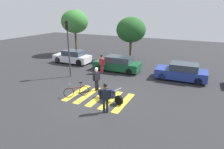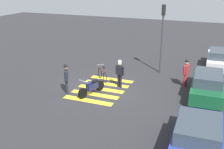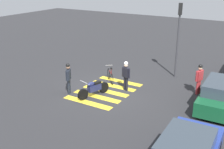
{
  "view_description": "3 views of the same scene",
  "coord_description": "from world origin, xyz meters",
  "px_view_note": "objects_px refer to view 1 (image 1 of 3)",
  "views": [
    {
      "loc": [
        5.97,
        -10.42,
        5.6
      ],
      "look_at": [
        0.16,
        1.68,
        1.14
      ],
      "focal_mm": 31.32,
      "sensor_mm": 36.0,
      "label": 1
    },
    {
      "loc": [
        14.1,
        6.37,
        6.46
      ],
      "look_at": [
        0.59,
        0.96,
        1.26
      ],
      "focal_mm": 43.81,
      "sensor_mm": 36.0,
      "label": 2
    },
    {
      "loc": [
        12.57,
        7.97,
        6.44
      ],
      "look_at": [
        0.39,
        0.69,
        1.27
      ],
      "focal_mm": 44.66,
      "sensor_mm": 36.0,
      "label": 3
    }
  ],
  "objects_px": {
    "leaning_bicycle": "(77,91)",
    "officer_by_motorcycle": "(97,77)",
    "car_white_van": "(72,57)",
    "police_motorcycle": "(110,95)",
    "traffic_light_pole": "(68,41)",
    "officer_on_foot": "(105,96)",
    "car_blue_hatchback": "(182,72)",
    "pedestrian_bystander": "(102,63)",
    "car_green_compact": "(118,64)"
  },
  "relations": [
    {
      "from": "leaning_bicycle",
      "to": "officer_by_motorcycle",
      "type": "bearing_deg",
      "value": 64.15
    },
    {
      "from": "car_white_van",
      "to": "car_blue_hatchback",
      "type": "xyz_separation_m",
      "value": [
        11.47,
        -0.47,
        -0.01
      ]
    },
    {
      "from": "police_motorcycle",
      "to": "car_white_van",
      "type": "xyz_separation_m",
      "value": [
        -7.9,
        6.72,
        0.24
      ]
    },
    {
      "from": "leaning_bicycle",
      "to": "pedestrian_bystander",
      "type": "height_order",
      "value": "pedestrian_bystander"
    },
    {
      "from": "pedestrian_bystander",
      "to": "car_white_van",
      "type": "relative_size",
      "value": 0.43
    },
    {
      "from": "traffic_light_pole",
      "to": "police_motorcycle",
      "type": "bearing_deg",
      "value": -28.31
    },
    {
      "from": "pedestrian_bystander",
      "to": "car_blue_hatchback",
      "type": "distance_m",
      "value": 6.97
    },
    {
      "from": "car_blue_hatchback",
      "to": "traffic_light_pole",
      "type": "height_order",
      "value": "traffic_light_pole"
    },
    {
      "from": "police_motorcycle",
      "to": "car_blue_hatchback",
      "type": "xyz_separation_m",
      "value": [
        3.58,
        6.24,
        0.22
      ]
    },
    {
      "from": "leaning_bicycle",
      "to": "officer_on_foot",
      "type": "height_order",
      "value": "officer_on_foot"
    },
    {
      "from": "pedestrian_bystander",
      "to": "car_green_compact",
      "type": "relative_size",
      "value": 0.39
    },
    {
      "from": "officer_by_motorcycle",
      "to": "officer_on_foot",
      "type": "bearing_deg",
      "value": -51.32
    },
    {
      "from": "police_motorcycle",
      "to": "car_white_van",
      "type": "height_order",
      "value": "car_white_van"
    },
    {
      "from": "officer_on_foot",
      "to": "pedestrian_bystander",
      "type": "distance_m",
      "value": 7.29
    },
    {
      "from": "officer_on_foot",
      "to": "car_blue_hatchback",
      "type": "xyz_separation_m",
      "value": [
        3.16,
        7.65,
        -0.36
      ]
    },
    {
      "from": "police_motorcycle",
      "to": "car_green_compact",
      "type": "relative_size",
      "value": 0.46
    },
    {
      "from": "car_white_van",
      "to": "pedestrian_bystander",
      "type": "bearing_deg",
      "value": -21.49
    },
    {
      "from": "pedestrian_bystander",
      "to": "traffic_light_pole",
      "type": "bearing_deg",
      "value": -135.25
    },
    {
      "from": "officer_by_motorcycle",
      "to": "traffic_light_pole",
      "type": "bearing_deg",
      "value": 154.9
    },
    {
      "from": "leaning_bicycle",
      "to": "officer_by_motorcycle",
      "type": "relative_size",
      "value": 0.74
    },
    {
      "from": "car_white_van",
      "to": "traffic_light_pole",
      "type": "height_order",
      "value": "traffic_light_pole"
    },
    {
      "from": "officer_by_motorcycle",
      "to": "car_blue_hatchback",
      "type": "distance_m",
      "value": 7.3
    },
    {
      "from": "officer_by_motorcycle",
      "to": "car_green_compact",
      "type": "relative_size",
      "value": 0.39
    },
    {
      "from": "car_white_van",
      "to": "police_motorcycle",
      "type": "bearing_deg",
      "value": -40.38
    },
    {
      "from": "car_green_compact",
      "to": "officer_by_motorcycle",
      "type": "bearing_deg",
      "value": -82.74
    },
    {
      "from": "pedestrian_bystander",
      "to": "car_white_van",
      "type": "distance_m",
      "value": 5.0
    },
    {
      "from": "traffic_light_pole",
      "to": "officer_on_foot",
      "type": "bearing_deg",
      "value": -36.75
    },
    {
      "from": "police_motorcycle",
      "to": "officer_by_motorcycle",
      "type": "height_order",
      "value": "officer_by_motorcycle"
    },
    {
      "from": "police_motorcycle",
      "to": "car_blue_hatchback",
      "type": "distance_m",
      "value": 7.2
    },
    {
      "from": "pedestrian_bystander",
      "to": "car_blue_hatchback",
      "type": "height_order",
      "value": "pedestrian_bystander"
    },
    {
      "from": "car_blue_hatchback",
      "to": "car_white_van",
      "type": "bearing_deg",
      "value": 177.63
    },
    {
      "from": "car_blue_hatchback",
      "to": "traffic_light_pole",
      "type": "xyz_separation_m",
      "value": [
        -8.88,
        -3.38,
        2.48
      ]
    },
    {
      "from": "car_white_van",
      "to": "traffic_light_pole",
      "type": "distance_m",
      "value": 5.26
    },
    {
      "from": "pedestrian_bystander",
      "to": "car_green_compact",
      "type": "xyz_separation_m",
      "value": [
        0.98,
        1.36,
        -0.34
      ]
    },
    {
      "from": "police_motorcycle",
      "to": "leaning_bicycle",
      "type": "distance_m",
      "value": 2.37
    },
    {
      "from": "officer_by_motorcycle",
      "to": "traffic_light_pole",
      "type": "xyz_separation_m",
      "value": [
        -3.68,
        1.72,
        2.14
      ]
    },
    {
      "from": "car_green_compact",
      "to": "car_blue_hatchback",
      "type": "xyz_separation_m",
      "value": [
        5.85,
        -0.01,
        -0.0
      ]
    },
    {
      "from": "pedestrian_bystander",
      "to": "traffic_light_pole",
      "type": "height_order",
      "value": "traffic_light_pole"
    },
    {
      "from": "car_blue_hatchback",
      "to": "traffic_light_pole",
      "type": "distance_m",
      "value": 9.82
    },
    {
      "from": "officer_on_foot",
      "to": "car_white_van",
      "type": "height_order",
      "value": "officer_on_foot"
    },
    {
      "from": "officer_on_foot",
      "to": "leaning_bicycle",
      "type": "bearing_deg",
      "value": 158.85
    },
    {
      "from": "traffic_light_pole",
      "to": "officer_by_motorcycle",
      "type": "bearing_deg",
      "value": -25.1
    },
    {
      "from": "officer_on_foot",
      "to": "car_green_compact",
      "type": "height_order",
      "value": "officer_on_foot"
    },
    {
      "from": "officer_by_motorcycle",
      "to": "pedestrian_bystander",
      "type": "relative_size",
      "value": 1.0
    },
    {
      "from": "leaning_bicycle",
      "to": "car_green_compact",
      "type": "xyz_separation_m",
      "value": [
        0.07,
        6.6,
        0.29
      ]
    },
    {
      "from": "officer_by_motorcycle",
      "to": "pedestrian_bystander",
      "type": "height_order",
      "value": "same"
    },
    {
      "from": "car_white_van",
      "to": "car_blue_hatchback",
      "type": "relative_size",
      "value": 0.99
    },
    {
      "from": "car_white_van",
      "to": "traffic_light_pole",
      "type": "relative_size",
      "value": 0.86
    },
    {
      "from": "officer_on_foot",
      "to": "officer_by_motorcycle",
      "type": "distance_m",
      "value": 3.26
    },
    {
      "from": "leaning_bicycle",
      "to": "car_white_van",
      "type": "bearing_deg",
      "value": 128.19
    }
  ]
}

